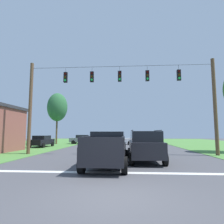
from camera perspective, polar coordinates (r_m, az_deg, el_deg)
name	(u,v)px	position (r m, az deg, el deg)	size (l,w,h in m)	color
ground_plane	(113,195)	(6.34, 0.43, -23.42)	(120.00, 120.00, 0.00)	#47474C
stop_bar_stripe	(118,173)	(9.57, 1.72, -17.46)	(13.68, 0.45, 0.01)	white
lane_dash_0	(121,157)	(15.49, 2.61, -13.10)	(0.15, 2.50, 0.01)	white
lane_dash_1	(122,149)	(22.56, 3.05, -10.91)	(0.15, 2.50, 0.01)	white
lane_dash_2	(123,145)	(29.52, 3.27, -9.79)	(0.15, 2.50, 0.01)	white
overhead_signal_span	(120,100)	(17.03, 2.29, 3.50)	(16.51, 0.31, 8.30)	brown
pickup_truck	(107,149)	(11.08, -1.38, -10.88)	(2.36, 5.43, 1.95)	black
suv_black	(145,145)	(13.15, 9.67, -9.64)	(2.23, 4.81, 2.05)	black
distant_car_crossing_white	(138,140)	(31.19, 7.78, -8.10)	(4.38, 2.17, 1.52)	silver
distant_car_oncoming	(42,141)	(27.43, -20.03, -8.06)	(2.13, 4.36, 1.52)	black
distant_car_far_parked	(83,139)	(33.48, -8.67, -7.95)	(4.44, 2.31, 1.52)	slate
tree_roadside_right	(57,107)	(33.91, -15.83, 1.35)	(3.34, 3.34, 8.58)	brown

